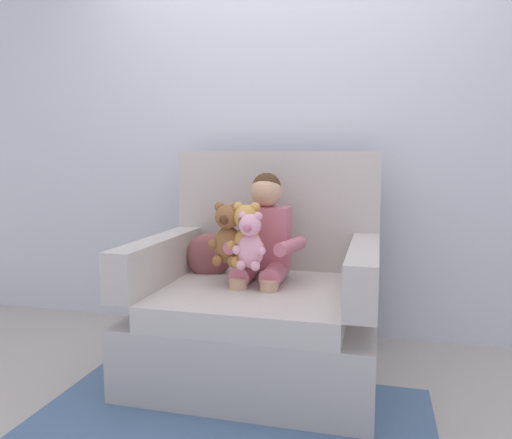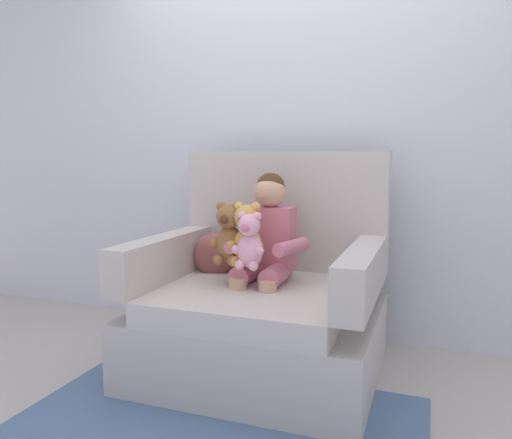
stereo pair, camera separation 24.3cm
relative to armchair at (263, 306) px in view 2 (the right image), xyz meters
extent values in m
plane|color=#ADA89E|center=(0.00, -0.06, -0.35)|extent=(8.00, 8.00, 0.00)
cube|color=silver|center=(0.00, 0.68, 0.95)|extent=(6.00, 0.10, 2.60)
cube|color=#BCB7AD|center=(0.00, -0.06, -0.17)|extent=(1.21, 1.03, 0.36)
cube|color=beige|center=(0.00, -0.13, 0.07)|extent=(0.93, 0.89, 0.12)
cube|color=#BCB7AD|center=(0.00, 0.39, 0.48)|extent=(1.21, 0.14, 0.70)
cube|color=#BCB7AD|center=(-0.53, -0.13, 0.25)|extent=(0.14, 0.89, 0.24)
cube|color=#BCB7AD|center=(0.53, -0.13, 0.25)|extent=(0.14, 0.89, 0.24)
cube|color=#C66B7F|center=(0.00, 0.10, 0.35)|extent=(0.26, 0.16, 0.34)
sphere|color=tan|center=(0.00, 0.10, 0.60)|extent=(0.17, 0.17, 0.17)
sphere|color=#472D19|center=(0.00, 0.11, 0.63)|extent=(0.16, 0.16, 0.16)
cylinder|color=#C66B7F|center=(-0.08, -0.03, 0.18)|extent=(0.11, 0.26, 0.11)
cylinder|color=tan|center=(-0.08, -0.16, 0.03)|extent=(0.09, 0.09, 0.30)
cylinder|color=#C66B7F|center=(0.08, -0.03, 0.18)|extent=(0.11, 0.26, 0.11)
cylinder|color=tan|center=(0.08, -0.16, 0.03)|extent=(0.09, 0.09, 0.30)
cylinder|color=#C66B7F|center=(-0.16, -0.02, 0.33)|extent=(0.13, 0.27, 0.07)
cylinder|color=#C66B7F|center=(0.16, -0.02, 0.33)|extent=(0.13, 0.27, 0.07)
ellipsoid|color=brown|center=(-0.16, -0.08, 0.34)|extent=(0.15, 0.13, 0.20)
sphere|color=brown|center=(-0.16, -0.10, 0.49)|extent=(0.13, 0.13, 0.13)
sphere|color=#4C2D19|center=(-0.16, -0.15, 0.48)|extent=(0.05, 0.05, 0.05)
sphere|color=brown|center=(-0.20, -0.09, 0.54)|extent=(0.05, 0.05, 0.05)
sphere|color=brown|center=(-0.23, -0.12, 0.35)|extent=(0.05, 0.05, 0.05)
sphere|color=brown|center=(-0.20, -0.14, 0.26)|extent=(0.06, 0.06, 0.06)
sphere|color=brown|center=(-0.11, -0.09, 0.54)|extent=(0.05, 0.05, 0.05)
sphere|color=brown|center=(-0.09, -0.12, 0.35)|extent=(0.05, 0.05, 0.05)
sphere|color=brown|center=(-0.12, -0.14, 0.26)|extent=(0.06, 0.06, 0.06)
ellipsoid|color=gold|center=(-0.06, -0.09, 0.34)|extent=(0.15, 0.13, 0.20)
sphere|color=gold|center=(-0.06, -0.10, 0.49)|extent=(0.13, 0.13, 0.13)
sphere|color=brown|center=(-0.06, -0.16, 0.48)|extent=(0.05, 0.05, 0.05)
sphere|color=gold|center=(-0.10, -0.09, 0.54)|extent=(0.05, 0.05, 0.05)
sphere|color=gold|center=(-0.13, -0.13, 0.35)|extent=(0.05, 0.05, 0.05)
sphere|color=gold|center=(-0.10, -0.15, 0.26)|extent=(0.06, 0.06, 0.06)
sphere|color=gold|center=(-0.01, -0.09, 0.54)|extent=(0.05, 0.05, 0.05)
sphere|color=gold|center=(0.02, -0.13, 0.35)|extent=(0.05, 0.05, 0.05)
sphere|color=gold|center=(-0.01, -0.15, 0.26)|extent=(0.06, 0.06, 0.06)
ellipsoid|color=#EAA8BC|center=(-0.02, -0.15, 0.32)|extent=(0.13, 0.11, 0.17)
sphere|color=#EAA8BC|center=(-0.02, -0.16, 0.45)|extent=(0.11, 0.11, 0.11)
sphere|color=#CC6684|center=(-0.02, -0.21, 0.45)|extent=(0.04, 0.04, 0.04)
sphere|color=#EAA8BC|center=(-0.06, -0.15, 0.50)|extent=(0.04, 0.04, 0.04)
sphere|color=#EAA8BC|center=(-0.08, -0.18, 0.33)|extent=(0.04, 0.04, 0.04)
sphere|color=#EAA8BC|center=(-0.06, -0.20, 0.26)|extent=(0.05, 0.05, 0.05)
sphere|color=#EAA8BC|center=(0.02, -0.15, 0.50)|extent=(0.04, 0.04, 0.04)
sphere|color=#EAA8BC|center=(0.04, -0.18, 0.33)|extent=(0.04, 0.04, 0.04)
sphere|color=#EAA8BC|center=(0.02, -0.20, 0.26)|extent=(0.05, 0.05, 0.05)
ellipsoid|color=#8C4C4C|center=(-0.34, 0.14, 0.23)|extent=(0.28, 0.18, 0.26)
camera|label=1|loc=(0.59, -2.45, 0.77)|focal=34.03mm
camera|label=2|loc=(0.83, -2.38, 0.77)|focal=34.03mm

